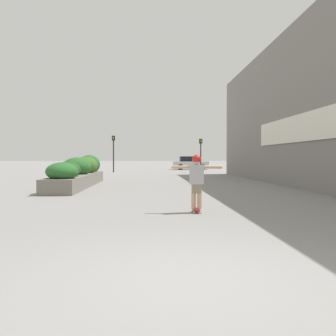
{
  "coord_description": "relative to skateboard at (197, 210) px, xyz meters",
  "views": [
    {
      "loc": [
        -0.52,
        -4.21,
        1.39
      ],
      "look_at": [
        0.25,
        11.44,
        0.95
      ],
      "focal_mm": 40.0,
      "sensor_mm": 36.0,
      "label": 1
    }
  ],
  "objects": [
    {
      "name": "car_center_left",
      "position": [
        11.37,
        30.84,
        0.77
      ],
      "size": [
        4.41,
        2.06,
        1.62
      ],
      "rotation": [
        0.0,
        0.0,
        -1.57
      ],
      "color": "silver",
      "rests_on": "ground_plane"
    },
    {
      "name": "car_leftmost",
      "position": [
        3.49,
        33.41,
        0.73
      ],
      "size": [
        3.99,
        1.89,
        1.53
      ],
      "rotation": [
        0.0,
        0.0,
        -1.57
      ],
      "color": "#BCBCC1",
      "rests_on": "ground_plane"
    },
    {
      "name": "skateboard",
      "position": [
        0.0,
        0.0,
        0.0
      ],
      "size": [
        0.22,
        0.56,
        0.09
      ],
      "rotation": [
        0.0,
        0.0,
        -0.06
      ],
      "color": "maroon",
      "rests_on": "ground_plane"
    },
    {
      "name": "planter_box",
      "position": [
        -4.66,
        9.16,
        0.58
      ],
      "size": [
        1.46,
        9.03,
        1.54
      ],
      "color": "slate",
      "rests_on": "ground_plane"
    },
    {
      "name": "skateboarder",
      "position": [
        -0.0,
        -0.0,
        0.86
      ],
      "size": [
        1.29,
        0.24,
        1.38
      ],
      "rotation": [
        0.0,
        0.0,
        -0.06
      ],
      "color": "tan",
      "rests_on": "skateboard"
    },
    {
      "name": "ground_plane",
      "position": [
        -0.67,
        -5.2,
        -0.07
      ],
      "size": [
        300.0,
        300.0,
        0.0
      ],
      "primitive_type": "plane",
      "color": "gray"
    },
    {
      "name": "building_wall_right",
      "position": [
        5.64,
        6.38,
        3.7
      ],
      "size": [
        0.67,
        31.35,
        7.56
      ],
      "color": "gray",
      "rests_on": "ground_plane"
    },
    {
      "name": "traffic_light_left",
      "position": [
        -4.58,
        25.87,
        2.28
      ],
      "size": [
        0.28,
        0.3,
        3.44
      ],
      "color": "black",
      "rests_on": "ground_plane"
    },
    {
      "name": "traffic_light_right",
      "position": [
        3.7,
        26.13,
        2.12
      ],
      "size": [
        0.28,
        0.3,
        3.18
      ],
      "color": "black",
      "rests_on": "ground_plane"
    }
  ]
}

